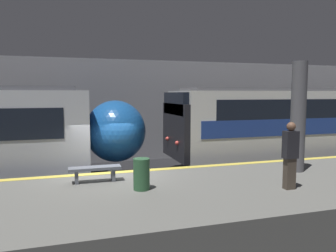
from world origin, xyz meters
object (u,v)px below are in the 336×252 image
(person_waiting, at_px, (290,153))
(trash_bin, at_px, (142,174))
(support_pillar_near, at_px, (298,117))
(platform_bench, at_px, (95,171))

(person_waiting, height_order, trash_bin, person_waiting)
(support_pillar_near, bearing_deg, platform_bench, 174.91)
(support_pillar_near, xyz_separation_m, platform_bench, (-6.54, 0.58, -1.48))
(person_waiting, height_order, platform_bench, person_waiting)
(platform_bench, height_order, trash_bin, trash_bin)
(support_pillar_near, bearing_deg, person_waiting, -132.85)
(support_pillar_near, bearing_deg, trash_bin, -173.96)
(support_pillar_near, height_order, trash_bin, support_pillar_near)
(trash_bin, bearing_deg, support_pillar_near, 6.04)
(support_pillar_near, distance_m, trash_bin, 5.61)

